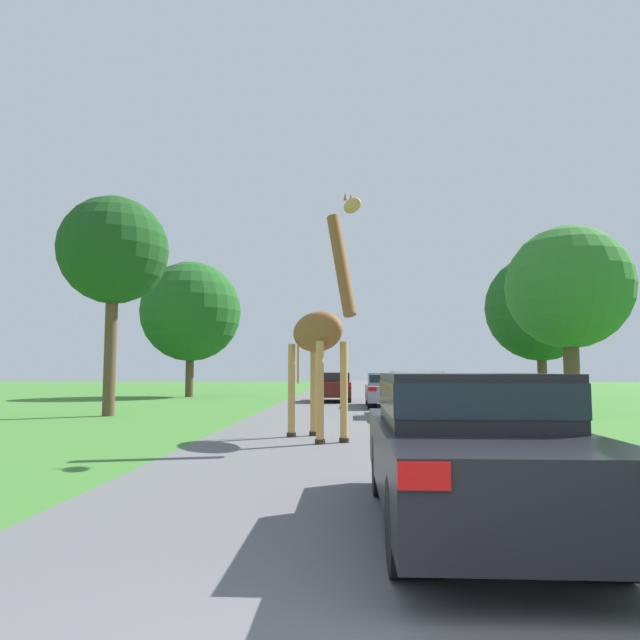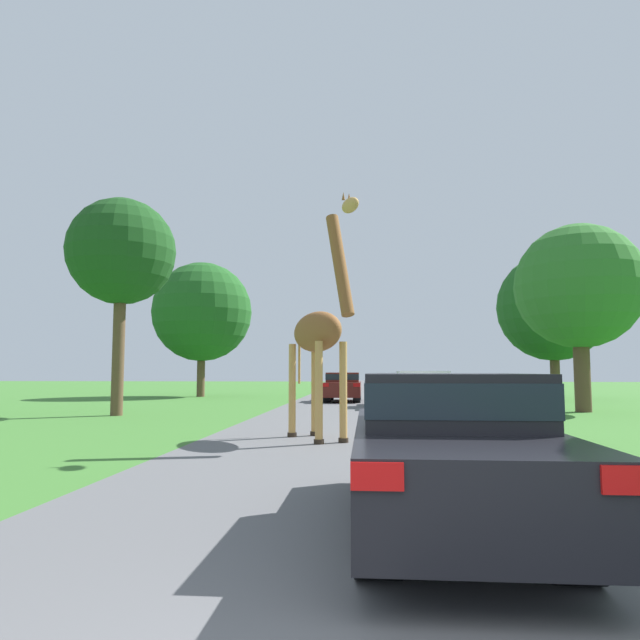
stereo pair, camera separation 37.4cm
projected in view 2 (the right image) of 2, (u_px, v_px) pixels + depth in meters
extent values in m
cube|color=#5B5B5E|center=(373.00, 398.00, 31.36)|extent=(7.92, 120.00, 0.00)
cylinder|color=tan|center=(343.00, 392.00, 12.00)|extent=(0.16, 0.16, 2.11)
cylinder|color=#2D2319|center=(343.00, 440.00, 11.91)|extent=(0.21, 0.21, 0.10)
cylinder|color=tan|center=(319.00, 392.00, 11.75)|extent=(0.16, 0.16, 2.11)
cylinder|color=#2D2319|center=(319.00, 442.00, 11.66)|extent=(0.21, 0.21, 0.10)
cylinder|color=tan|center=(315.00, 390.00, 13.27)|extent=(0.16, 0.16, 2.11)
cylinder|color=#2D2319|center=(315.00, 434.00, 13.18)|extent=(0.21, 0.21, 0.10)
cylinder|color=tan|center=(292.00, 390.00, 13.03)|extent=(0.16, 0.16, 2.11)
cylinder|color=#2D2319|center=(292.00, 435.00, 12.94)|extent=(0.21, 0.21, 0.10)
ellipsoid|color=brown|center=(317.00, 332.00, 12.63)|extent=(1.60, 2.09, 0.89)
cylinder|color=brown|center=(340.00, 264.00, 11.75)|extent=(0.71, 0.96, 2.24)
ellipsoid|color=tan|center=(350.00, 205.00, 11.44)|extent=(0.49, 0.60, 0.30)
cylinder|color=tan|center=(299.00, 359.00, 13.44)|extent=(0.06, 0.06, 1.16)
cone|color=brown|center=(349.00, 197.00, 11.64)|extent=(0.07, 0.07, 0.16)
cone|color=brown|center=(343.00, 196.00, 11.58)|extent=(0.07, 0.07, 0.16)
cube|color=black|center=(446.00, 460.00, 5.47)|extent=(1.72, 4.51, 0.67)
cube|color=black|center=(445.00, 399.00, 5.53)|extent=(1.55, 2.03, 0.49)
cube|color=#19232D|center=(445.00, 396.00, 5.53)|extent=(1.56, 2.05, 0.29)
cube|color=red|center=(377.00, 476.00, 3.30)|extent=(0.31, 0.03, 0.16)
cube|color=red|center=(630.00, 480.00, 3.19)|extent=(0.31, 0.03, 0.16)
cylinder|color=black|center=(373.00, 465.00, 6.85)|extent=(0.34, 0.72, 0.72)
cylinder|color=black|center=(490.00, 467.00, 6.74)|extent=(0.34, 0.72, 0.72)
cylinder|color=black|center=(378.00, 526.00, 4.16)|extent=(0.34, 0.72, 0.72)
cylinder|color=black|center=(572.00, 531.00, 4.05)|extent=(0.34, 0.72, 0.72)
cube|color=silver|center=(423.00, 398.00, 18.73)|extent=(1.76, 4.38, 0.65)
cube|color=silver|center=(422.00, 380.00, 18.79)|extent=(1.59, 1.97, 0.56)
cube|color=#19232D|center=(422.00, 379.00, 18.79)|extent=(1.60, 1.99, 0.34)
cube|color=red|center=(405.00, 393.00, 16.63)|extent=(0.32, 0.03, 0.16)
cube|color=red|center=(455.00, 394.00, 16.51)|extent=(0.32, 0.03, 0.16)
cylinder|color=black|center=(399.00, 404.00, 20.07)|extent=(0.35, 0.67, 0.67)
cylinder|color=black|center=(439.00, 404.00, 19.95)|extent=(0.35, 0.67, 0.67)
cylinder|color=black|center=(404.00, 409.00, 17.46)|extent=(0.35, 0.67, 0.67)
cylinder|color=black|center=(450.00, 409.00, 17.35)|extent=(0.35, 0.67, 0.67)
cube|color=#561914|center=(343.00, 389.00, 28.15)|extent=(1.76, 3.93, 0.69)
cube|color=#561914|center=(343.00, 377.00, 28.21)|extent=(1.59, 1.77, 0.47)
cube|color=#19232D|center=(343.00, 377.00, 28.21)|extent=(1.61, 1.78, 0.28)
cube|color=red|center=(325.00, 385.00, 26.28)|extent=(0.32, 0.03, 0.17)
cube|color=red|center=(357.00, 385.00, 26.16)|extent=(0.32, 0.03, 0.17)
cylinder|color=black|center=(330.00, 394.00, 29.35)|extent=(0.35, 0.62, 0.62)
cylinder|color=black|center=(358.00, 394.00, 29.24)|extent=(0.35, 0.62, 0.62)
cylinder|color=black|center=(327.00, 396.00, 27.01)|extent=(0.35, 0.62, 0.62)
cylinder|color=black|center=(357.00, 396.00, 26.90)|extent=(0.35, 0.62, 0.62)
cube|color=gray|center=(397.00, 393.00, 23.83)|extent=(1.82, 4.41, 0.64)
cube|color=gray|center=(396.00, 379.00, 23.88)|extent=(1.64, 1.98, 0.52)
cube|color=#19232D|center=(396.00, 378.00, 23.88)|extent=(1.65, 2.00, 0.31)
cube|color=red|center=(380.00, 389.00, 21.71)|extent=(0.33, 0.03, 0.15)
cube|color=red|center=(419.00, 389.00, 21.59)|extent=(0.33, 0.03, 0.15)
cylinder|color=black|center=(378.00, 398.00, 25.18)|extent=(0.36, 0.61, 0.61)
cylinder|color=black|center=(412.00, 398.00, 25.06)|extent=(0.36, 0.61, 0.61)
cylinder|color=black|center=(380.00, 401.00, 22.55)|extent=(0.36, 0.61, 0.61)
cylinder|color=black|center=(417.00, 401.00, 22.43)|extent=(0.36, 0.61, 0.61)
cylinder|color=brown|center=(555.00, 361.00, 30.96)|extent=(0.51, 0.51, 4.13)
sphere|color=#1E561E|center=(553.00, 307.00, 31.23)|extent=(5.95, 5.95, 5.95)
cylinder|color=brown|center=(119.00, 340.00, 19.38)|extent=(0.40, 0.40, 5.06)
sphere|color=#194719|center=(122.00, 251.00, 19.66)|extent=(3.67, 3.67, 3.67)
cylinder|color=brown|center=(582.00, 358.00, 21.00)|extent=(0.57, 0.57, 3.96)
sphere|color=#2D7028|center=(579.00, 286.00, 21.24)|extent=(4.64, 4.64, 4.64)
cylinder|color=brown|center=(201.00, 361.00, 33.40)|extent=(0.46, 0.46, 4.11)
sphere|color=#1E561E|center=(202.00, 312.00, 33.66)|extent=(5.84, 5.84, 5.84)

